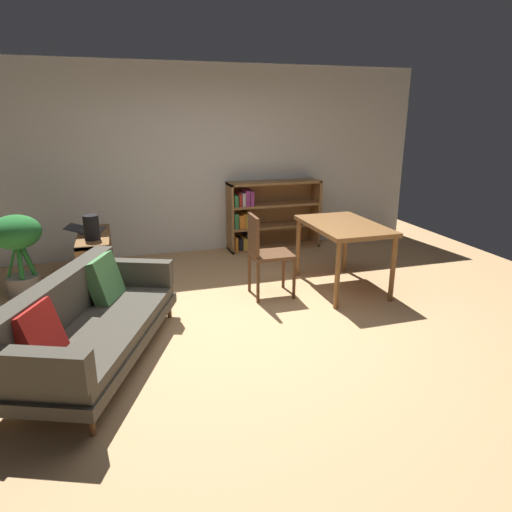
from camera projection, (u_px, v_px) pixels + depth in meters
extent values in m
plane|color=tan|center=(255.00, 321.00, 4.57)|extent=(8.16, 8.16, 0.00)
cube|color=silver|center=(201.00, 161.00, 6.63)|extent=(6.80, 0.10, 2.70)
cylinder|color=brown|center=(169.00, 310.00, 4.65)|extent=(0.04, 0.04, 0.15)
cylinder|color=brown|center=(92.00, 425.00, 2.94)|extent=(0.04, 0.04, 0.15)
cylinder|color=brown|center=(106.00, 308.00, 4.71)|extent=(0.04, 0.04, 0.15)
cube|color=#474238|center=(99.00, 340.00, 3.79)|extent=(1.49, 2.12, 0.10)
cube|color=#474238|center=(98.00, 329.00, 3.76)|extent=(1.43, 2.04, 0.10)
cube|color=#474238|center=(59.00, 301.00, 3.71)|extent=(0.89, 1.81, 0.39)
cube|color=#474238|center=(135.00, 272.00, 4.57)|extent=(0.76, 0.42, 0.26)
cube|color=#474238|center=(33.00, 369.00, 2.84)|extent=(0.76, 0.42, 0.26)
cube|color=red|center=(39.00, 333.00, 3.19)|extent=(0.35, 0.45, 0.41)
cube|color=#4C894C|center=(104.00, 279.00, 4.22)|extent=(0.38, 0.48, 0.44)
cube|color=brown|center=(97.00, 249.00, 5.93)|extent=(0.36, 0.04, 0.63)
cube|color=brown|center=(95.00, 274.00, 5.00)|extent=(0.36, 0.04, 0.63)
cube|color=brown|center=(96.00, 261.00, 5.47)|extent=(0.36, 1.03, 0.04)
cube|color=brown|center=(93.00, 236.00, 5.38)|extent=(0.36, 1.07, 0.04)
cube|color=brown|center=(99.00, 283.00, 5.56)|extent=(0.36, 1.03, 0.04)
cube|color=#333338|center=(94.00, 230.00, 5.54)|extent=(0.29, 0.37, 0.02)
cube|color=black|center=(76.00, 228.00, 5.51)|extent=(0.27, 0.35, 0.06)
cylinder|color=black|center=(91.00, 227.00, 5.13)|extent=(0.17, 0.17, 0.28)
cylinder|color=slate|center=(91.00, 223.00, 5.11)|extent=(0.10, 0.10, 0.01)
cylinder|color=#9E9389|center=(24.00, 285.00, 5.22)|extent=(0.36, 0.36, 0.23)
cylinder|color=#287A33|center=(26.00, 256.00, 5.14)|extent=(0.18, 0.06, 0.48)
cylinder|color=#287A33|center=(25.00, 250.00, 5.24)|extent=(0.10, 0.31, 0.56)
cylinder|color=#287A33|center=(13.00, 259.00, 5.10)|extent=(0.18, 0.03, 0.44)
cylinder|color=#287A33|center=(20.00, 262.00, 5.08)|extent=(0.07, 0.17, 0.40)
ellipsoid|color=#287A33|center=(16.00, 232.00, 5.03)|extent=(0.54, 0.54, 0.38)
cylinder|color=brown|center=(298.00, 248.00, 5.78)|extent=(0.06, 0.06, 0.74)
cylinder|color=brown|center=(337.00, 276.00, 4.78)|extent=(0.06, 0.06, 0.74)
cylinder|color=brown|center=(345.00, 244.00, 5.97)|extent=(0.06, 0.06, 0.74)
cylinder|color=brown|center=(393.00, 270.00, 4.97)|extent=(0.06, 0.06, 0.74)
cube|color=brown|center=(344.00, 226.00, 5.26)|extent=(0.77, 1.20, 0.05)
cylinder|color=#56351E|center=(283.00, 269.00, 5.40)|extent=(0.04, 0.04, 0.47)
cylinder|color=#56351E|center=(294.00, 279.00, 5.07)|extent=(0.04, 0.04, 0.47)
cylinder|color=#56351E|center=(249.00, 273.00, 5.29)|extent=(0.04, 0.04, 0.47)
cylinder|color=#56351E|center=(258.00, 283.00, 4.96)|extent=(0.04, 0.04, 0.47)
cube|color=#56351E|center=(271.00, 255.00, 5.10)|extent=(0.47, 0.40, 0.04)
cube|color=#56351E|center=(253.00, 235.00, 4.98)|extent=(0.04, 0.35, 0.45)
cube|color=olive|center=(230.00, 218.00, 6.76)|extent=(0.04, 0.36, 1.04)
cube|color=olive|center=(315.00, 212.00, 7.15)|extent=(0.04, 0.36, 1.04)
cube|color=olive|center=(274.00, 182.00, 6.81)|extent=(1.43, 0.36, 0.04)
cube|color=olive|center=(274.00, 246.00, 7.11)|extent=(1.43, 0.36, 0.04)
cube|color=olive|center=(271.00, 213.00, 7.11)|extent=(1.39, 0.04, 1.04)
cube|color=olive|center=(274.00, 226.00, 7.01)|extent=(1.39, 0.34, 0.04)
cube|color=olive|center=(274.00, 204.00, 6.91)|extent=(1.39, 0.34, 0.04)
cube|color=orange|center=(235.00, 243.00, 6.88)|extent=(0.04, 0.27, 0.20)
cube|color=black|center=(239.00, 243.00, 6.91)|extent=(0.07, 0.30, 0.17)
cube|color=gold|center=(243.00, 243.00, 6.92)|extent=(0.06, 0.27, 0.17)
cube|color=black|center=(247.00, 241.00, 6.94)|extent=(0.07, 0.29, 0.21)
cube|color=#2D5199|center=(251.00, 242.00, 6.94)|extent=(0.03, 0.23, 0.19)
cube|color=#337F47|center=(235.00, 220.00, 6.76)|extent=(0.06, 0.23, 0.22)
cube|color=orange|center=(239.00, 221.00, 6.79)|extent=(0.06, 0.25, 0.19)
cube|color=orange|center=(243.00, 220.00, 6.80)|extent=(0.03, 0.22, 0.21)
cube|color=gold|center=(246.00, 220.00, 6.82)|extent=(0.07, 0.26, 0.20)
cube|color=silver|center=(251.00, 220.00, 6.85)|extent=(0.06, 0.30, 0.20)
cube|color=#337F47|center=(235.00, 200.00, 6.68)|extent=(0.06, 0.25, 0.17)
cube|color=red|center=(238.00, 199.00, 6.70)|extent=(0.04, 0.29, 0.20)
cube|color=silver|center=(242.00, 199.00, 6.71)|extent=(0.05, 0.25, 0.19)
cube|color=#993884|center=(246.00, 198.00, 6.72)|extent=(0.07, 0.26, 0.23)
cube|color=#993884|center=(250.00, 198.00, 6.75)|extent=(0.05, 0.29, 0.22)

